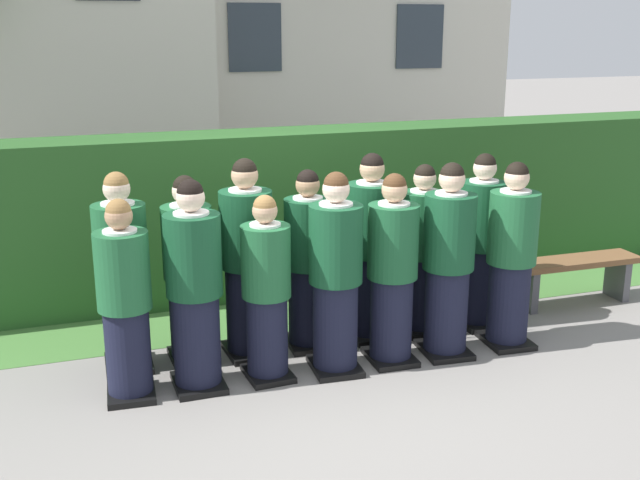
{
  "coord_description": "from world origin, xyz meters",
  "views": [
    {
      "loc": [
        -2.06,
        -5.61,
        2.79
      ],
      "look_at": [
        0.0,
        0.27,
        1.05
      ],
      "focal_mm": 43.56,
      "sensor_mm": 36.0,
      "label": 1
    }
  ],
  "objects": [
    {
      "name": "hedge",
      "position": [
        0.0,
        2.14,
        0.86
      ],
      "size": [
        10.82,
        0.7,
        1.72
      ],
      "color": "#285623",
      "rests_on": "ground"
    },
    {
      "name": "school_building_annex",
      "position": [
        2.8,
        8.92,
        3.17
      ],
      "size": [
        7.1,
        3.58,
        6.16
      ],
      "color": "beige",
      "rests_on": "ground"
    },
    {
      "name": "student_front_row_5",
      "position": [
        1.06,
        -0.02,
        0.81
      ],
      "size": [
        0.44,
        0.55,
        1.69
      ],
      "color": "black",
      "rests_on": "ground"
    },
    {
      "name": "student_front_row_2",
      "position": [
        -0.54,
        0.03,
        0.72
      ],
      "size": [
        0.4,
        0.45,
        1.52
      ],
      "color": "black",
      "rests_on": "ground"
    },
    {
      "name": "ground_plane",
      "position": [
        0.0,
        0.0,
        0.0
      ],
      "size": [
        60.0,
        60.0,
        0.0
      ],
      "primitive_type": "plane",
      "color": "gray"
    },
    {
      "name": "wooden_bench",
      "position": [
        2.9,
        0.67,
        0.35
      ],
      "size": [
        1.4,
        0.38,
        0.48
      ],
      "color": "brown",
      "rests_on": "ground"
    },
    {
      "name": "student_front_row_0",
      "position": [
        -1.63,
        0.06,
        0.75
      ],
      "size": [
        0.41,
        0.47,
        1.57
      ],
      "color": "black",
      "rests_on": "ground"
    },
    {
      "name": "student_front_row_1",
      "position": [
        -1.11,
        0.05,
        0.8
      ],
      "size": [
        0.44,
        0.48,
        1.68
      ],
      "color": "black",
      "rests_on": "ground"
    },
    {
      "name": "student_rear_row_0",
      "position": [
        -1.59,
        0.61,
        0.79
      ],
      "size": [
        0.43,
        0.49,
        1.67
      ],
      "color": "black",
      "rests_on": "ground"
    },
    {
      "name": "student_rear_row_5",
      "position": [
        1.08,
        0.53,
        0.75
      ],
      "size": [
        0.41,
        0.45,
        1.59
      ],
      "color": "black",
      "rests_on": "ground"
    },
    {
      "name": "student_rear_row_4",
      "position": [
        0.58,
        0.55,
        0.82
      ],
      "size": [
        0.44,
        0.53,
        1.71
      ],
      "color": "black",
      "rests_on": "ground"
    },
    {
      "name": "student_rear_row_6",
      "position": [
        1.67,
        0.49,
        0.79
      ],
      "size": [
        0.43,
        0.49,
        1.66
      ],
      "color": "black",
      "rests_on": "ground"
    },
    {
      "name": "student_front_row_3",
      "position": [
        0.03,
        -0.02,
        0.8
      ],
      "size": [
        0.44,
        0.51,
        1.68
      ],
      "color": "black",
      "rests_on": "ground"
    },
    {
      "name": "student_rear_row_3",
      "position": [
        -0.02,
        0.53,
        0.76
      ],
      "size": [
        0.42,
        0.52,
        1.6
      ],
      "color": "black",
      "rests_on": "ground"
    },
    {
      "name": "student_front_row_6",
      "position": [
        1.68,
        -0.02,
        0.79
      ],
      "size": [
        0.43,
        0.5,
        1.66
      ],
      "color": "black",
      "rests_on": "ground"
    },
    {
      "name": "student_rear_row_1",
      "position": [
        -1.06,
        0.58,
        0.77
      ],
      "size": [
        0.42,
        0.51,
        1.61
      ],
      "color": "black",
      "rests_on": "ground"
    },
    {
      "name": "lawn_strip",
      "position": [
        0.0,
        1.34,
        0.0
      ],
      "size": [
        10.82,
        0.9,
        0.01
      ],
      "primitive_type": "cube",
      "color": "#477A38",
      "rests_on": "ground"
    },
    {
      "name": "student_rear_row_2",
      "position": [
        -0.56,
        0.55,
        0.82
      ],
      "size": [
        0.45,
        0.55,
        1.73
      ],
      "color": "black",
      "rests_on": "ground"
    },
    {
      "name": "student_front_row_4",
      "position": [
        0.54,
        0.0,
        0.78
      ],
      "size": [
        0.42,
        0.52,
        1.63
      ],
      "color": "black",
      "rests_on": "ground"
    }
  ]
}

